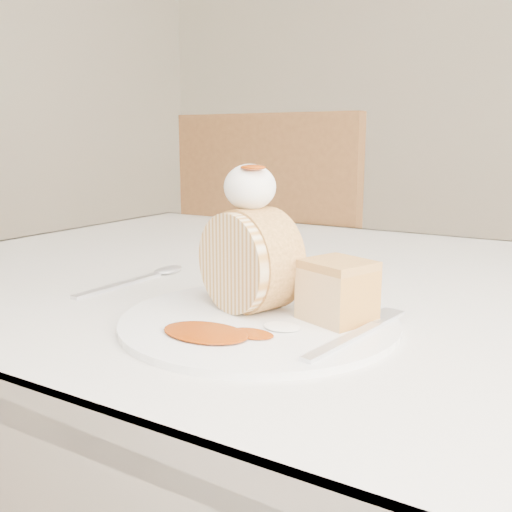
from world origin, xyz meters
The scene contains 10 objects.
table centered at (0.00, 0.20, 0.66)m, with size 1.40×0.90×0.75m.
chair_far centered at (-0.42, 0.79, 0.57)m, with size 0.48×0.48×1.00m.
plate centered at (-0.02, -0.02, 0.75)m, with size 0.29×0.29×0.01m, color white.
roulade_slice centered at (-0.05, 0.00, 0.81)m, with size 0.11×0.11×0.06m, color beige.
cake_chunk centered at (0.05, 0.01, 0.78)m, with size 0.06×0.06×0.05m, color tan.
whipped_cream centered at (-0.05, 0.01, 0.89)m, with size 0.06×0.06×0.05m, color white.
caramel_drizzle centered at (-0.04, -0.01, 0.92)m, with size 0.03×0.02×0.01m, color #8F3105.
caramel_pool centered at (-0.04, -0.10, 0.76)m, with size 0.09×0.06×0.00m, color #8F3105, non-canonical shape.
fork centered at (0.08, -0.05, 0.76)m, with size 0.02×0.17×0.00m, color silver.
spoon centered at (-0.26, 0.01, 0.75)m, with size 0.03×0.18×0.00m, color silver.
Camera 1 is at (0.27, -0.51, 0.94)m, focal length 40.00 mm.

